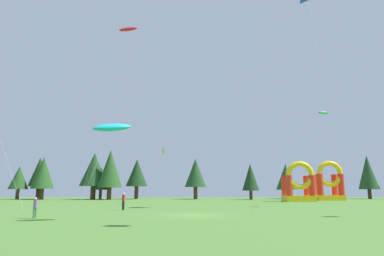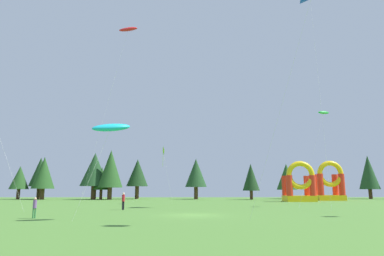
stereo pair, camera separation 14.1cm
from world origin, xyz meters
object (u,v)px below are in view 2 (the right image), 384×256
Objects in this scene: inflatable_yellow_castle at (299,186)px; inflatable_red_slide at (329,185)px; kite_green_parafoil at (324,113)px; person_left_edge at (123,200)px; kite_cyan_parafoil at (111,128)px; person_midfield at (35,206)px; kite_red_parafoil at (128,29)px; kite_lime_diamond at (163,151)px.

inflatable_red_slide is at bearing 36.91° from inflatable_yellow_castle.
kite_green_parafoil is 27.08m from person_left_edge.
kite_cyan_parafoil is 13.09m from person_left_edge.
kite_green_parafoil is 1.77× the size of inflatable_yellow_castle.
kite_cyan_parafoil is at bearing -142.25° from person_left_edge.
kite_green_parafoil is 7.81× the size of person_midfield.
kite_green_parafoil is 0.48× the size of kite_red_parafoil.
kite_red_parafoil is 30.97m from person_midfield.
kite_green_parafoil is 19.22m from inflatable_yellow_castle.
kite_lime_diamond is 25.06m from inflatable_yellow_castle.
kite_green_parafoil is 1.67× the size of kite_cyan_parafoil.
kite_green_parafoil is 1.64× the size of inflatable_red_slide.
kite_cyan_parafoil is (-22.98, -17.65, -5.13)m from kite_green_parafoil.
person_midfield is (-28.85, -16.14, -10.86)m from kite_green_parafoil.
person_left_edge is (-2.94, -13.95, -6.60)m from kite_lime_diamond.
kite_red_parafoil reaches higher than inflatable_yellow_castle.
kite_red_parafoil is 3.46× the size of inflatable_red_slide.
person_left_edge is 0.24× the size of inflatable_red_slide.
kite_red_parafoil reaches higher than person_midfield.
person_midfield is at bearing 165.60° from kite_cyan_parafoil.
person_midfield is (-5.87, 1.51, -5.74)m from kite_cyan_parafoil.
kite_cyan_parafoil reaches higher than inflatable_yellow_castle.
inflatable_yellow_castle is at bearing -16.80° from person_left_edge.
person_left_edge is at bearing 95.75° from kite_cyan_parafoil.
kite_lime_diamond is at bearing 159.14° from kite_green_parafoil.
kite_green_parafoil is 1.47× the size of kite_lime_diamond.
kite_green_parafoil is at bearing -95.84° from inflatable_yellow_castle.
person_left_edge reaches higher than person_midfield.
kite_cyan_parafoil is 42.57m from inflatable_yellow_castle.
kite_lime_diamond is at bearing -159.24° from inflatable_yellow_castle.
person_left_edge is at bearing -166.35° from kite_green_parafoil.
kite_cyan_parafoil is 0.28× the size of kite_red_parafoil.
kite_lime_diamond is 26.28m from person_midfield.
kite_red_parafoil is at bearing -154.24° from inflatable_yellow_castle.
kite_cyan_parafoil is 4.04× the size of person_left_edge.
kite_lime_diamond is (-21.22, 8.09, -4.12)m from kite_green_parafoil.
kite_cyan_parafoil is 51.41m from inflatable_red_slide.
person_midfield is (-4.68, -10.27, -0.14)m from person_left_edge.
person_midfield is at bearing -172.49° from person_left_edge.
kite_lime_diamond is 5.31× the size of person_midfield.
inflatable_yellow_castle is (24.70, 34.43, -4.09)m from kite_cyan_parafoil.
person_left_edge is at bearing 17.83° from person_midfield.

